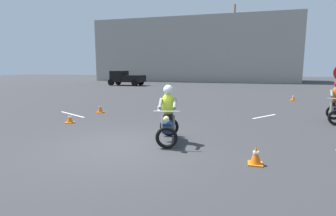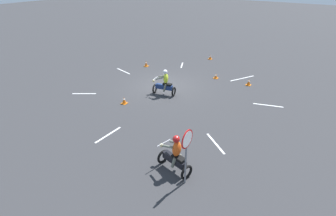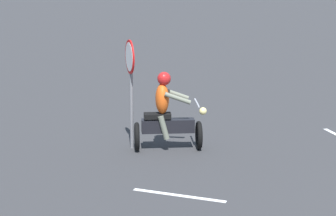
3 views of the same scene
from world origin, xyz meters
TOP-DOWN VIEW (x-y plane):
  - motorcycle_rider_background at (6.72, 5.21)m, footprint 0.91×1.56m
  - stop_sign at (7.05, 5.89)m, footprint 0.70×0.08m
  - lane_stripe_ne at (4.14, 5.76)m, footprint 1.10×1.39m

SIDE VIEW (x-z plane):
  - lane_stripe_ne at x=4.14m, z-range 0.00..0.01m
  - motorcycle_rider_background at x=6.72m, z-range -0.10..1.56m
  - stop_sign at x=7.05m, z-range 0.48..2.78m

